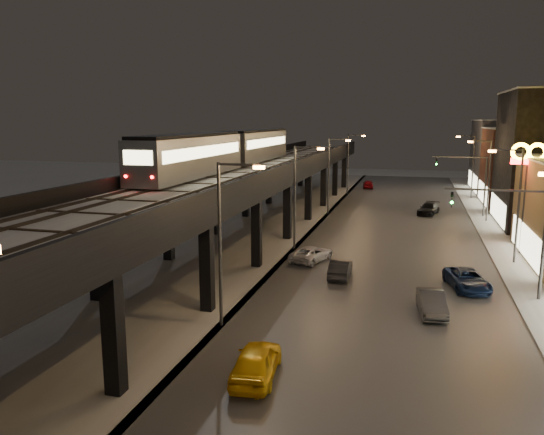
# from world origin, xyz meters

# --- Properties ---
(road_surface) EXTENTS (17.00, 120.00, 0.06)m
(road_surface) POSITION_xyz_m (7.50, 35.00, 0.03)
(road_surface) COLOR #46474D
(road_surface) RESTS_ON ground
(sidewalk_right) EXTENTS (4.00, 120.00, 0.14)m
(sidewalk_right) POSITION_xyz_m (17.50, 35.00, 0.07)
(sidewalk_right) COLOR #9FA1A8
(sidewalk_right) RESTS_ON ground
(under_viaduct_pavement) EXTENTS (11.00, 120.00, 0.06)m
(under_viaduct_pavement) POSITION_xyz_m (-6.00, 35.00, 0.03)
(under_viaduct_pavement) COLOR #9FA1A8
(under_viaduct_pavement) RESTS_ON ground
(elevated_viaduct) EXTENTS (9.00, 100.00, 6.30)m
(elevated_viaduct) POSITION_xyz_m (-6.00, 31.84, 5.62)
(elevated_viaduct) COLOR black
(elevated_viaduct) RESTS_ON ground
(viaduct_trackbed) EXTENTS (8.40, 100.00, 0.32)m
(viaduct_trackbed) POSITION_xyz_m (-6.01, 31.97, 6.39)
(viaduct_trackbed) COLOR #B2B7C1
(viaduct_trackbed) RESTS_ON elevated_viaduct
(viaduct_parapet_streetside) EXTENTS (0.30, 100.00, 1.10)m
(viaduct_parapet_streetside) POSITION_xyz_m (-1.65, 32.00, 6.85)
(viaduct_parapet_streetside) COLOR black
(viaduct_parapet_streetside) RESTS_ON elevated_viaduct
(viaduct_parapet_far) EXTENTS (0.30, 100.00, 1.10)m
(viaduct_parapet_far) POSITION_xyz_m (-10.35, 32.00, 6.85)
(viaduct_parapet_far) COLOR black
(viaduct_parapet_far) RESTS_ON elevated_viaduct
(building_e) EXTENTS (12.20, 12.20, 10.16)m
(building_e) POSITION_xyz_m (23.99, 62.00, 5.08)
(building_e) COLOR brown
(building_e) RESTS_ON ground
(building_f) EXTENTS (12.20, 16.20, 11.16)m
(building_f) POSITION_xyz_m (23.99, 76.00, 5.58)
(building_f) COLOR #34343A
(building_f) RESTS_ON ground
(streetlight_left_1) EXTENTS (2.57, 0.28, 9.00)m
(streetlight_left_1) POSITION_xyz_m (-0.43, 13.00, 5.24)
(streetlight_left_1) COLOR #38383A
(streetlight_left_1) RESTS_ON ground
(streetlight_left_2) EXTENTS (2.57, 0.28, 9.00)m
(streetlight_left_2) POSITION_xyz_m (-0.43, 31.00, 5.24)
(streetlight_left_2) COLOR #38383A
(streetlight_left_2) RESTS_ON ground
(streetlight_right_2) EXTENTS (2.56, 0.28, 9.00)m
(streetlight_right_2) POSITION_xyz_m (16.73, 31.00, 5.24)
(streetlight_right_2) COLOR #38383A
(streetlight_right_2) RESTS_ON ground
(streetlight_left_3) EXTENTS (2.57, 0.28, 9.00)m
(streetlight_left_3) POSITION_xyz_m (-0.43, 49.00, 5.24)
(streetlight_left_3) COLOR #38383A
(streetlight_left_3) RESTS_ON ground
(streetlight_right_3) EXTENTS (2.56, 0.28, 9.00)m
(streetlight_right_3) POSITION_xyz_m (16.73, 49.00, 5.24)
(streetlight_right_3) COLOR #38383A
(streetlight_right_3) RESTS_ON ground
(streetlight_left_4) EXTENTS (2.57, 0.28, 9.00)m
(streetlight_left_4) POSITION_xyz_m (-0.43, 67.00, 5.24)
(streetlight_left_4) COLOR #38383A
(streetlight_left_4) RESTS_ON ground
(streetlight_right_4) EXTENTS (2.56, 0.28, 9.00)m
(streetlight_right_4) POSITION_xyz_m (16.73, 67.00, 5.24)
(streetlight_right_4) COLOR #38383A
(streetlight_right_4) RESTS_ON ground
(traffic_light_rig_a) EXTENTS (6.10, 0.34, 7.00)m
(traffic_light_rig_a) POSITION_xyz_m (15.84, 22.00, 4.50)
(traffic_light_rig_a) COLOR #38383A
(traffic_light_rig_a) RESTS_ON ground
(traffic_light_rig_b) EXTENTS (6.10, 0.34, 7.00)m
(traffic_light_rig_b) POSITION_xyz_m (15.84, 52.00, 4.50)
(traffic_light_rig_b) COLOR #38383A
(traffic_light_rig_b) RESTS_ON ground
(subway_train) EXTENTS (2.88, 35.47, 3.44)m
(subway_train) POSITION_xyz_m (-8.50, 36.26, 8.33)
(subway_train) COLOR gray
(subway_train) RESTS_ON viaduct_trackbed
(car_taxi) EXTENTS (2.24, 4.61, 1.52)m
(car_taxi) POSITION_xyz_m (2.91, 7.74, 0.76)
(car_taxi) COLOR #E1A90C
(car_taxi) RESTS_ON ground
(car_near_white) EXTENTS (1.44, 3.95, 1.29)m
(car_near_white) POSITION_xyz_m (4.35, 23.66, 0.65)
(car_near_white) COLOR black
(car_near_white) RESTS_ON ground
(car_mid_silver) EXTENTS (3.34, 4.82, 1.22)m
(car_mid_silver) POSITION_xyz_m (1.52, 27.46, 0.61)
(car_mid_silver) COLOR silver
(car_mid_silver) RESTS_ON ground
(car_far_white) EXTENTS (2.03, 4.07, 1.33)m
(car_far_white) POSITION_xyz_m (1.74, 74.76, 0.67)
(car_far_white) COLOR maroon
(car_far_white) RESTS_ON ground
(car_onc_silver) EXTENTS (1.85, 4.17, 1.33)m
(car_onc_silver) POSITION_xyz_m (10.47, 17.83, 0.66)
(car_onc_silver) COLOR #33363B
(car_onc_silver) RESTS_ON ground
(car_onc_dark) EXTENTS (3.20, 5.06, 1.30)m
(car_onc_dark) POSITION_xyz_m (12.86, 23.21, 0.65)
(car_onc_dark) COLOR #14254F
(car_onc_dark) RESTS_ON ground
(car_onc_white) EXTENTS (2.95, 4.94, 1.34)m
(car_onc_white) POSITION_xyz_m (10.89, 51.94, 0.67)
(car_onc_white) COLOR black
(car_onc_white) RESTS_ON ground
(sign_mcdonalds) EXTENTS (2.76, 0.33, 9.34)m
(sign_mcdonalds) POSITION_xyz_m (18.00, 34.27, 7.50)
(sign_mcdonalds) COLOR #38383A
(sign_mcdonalds) RESTS_ON ground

